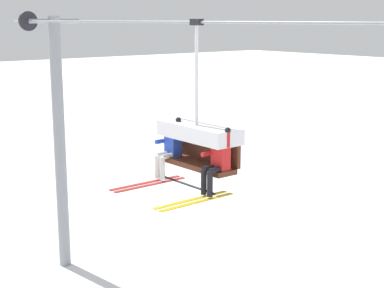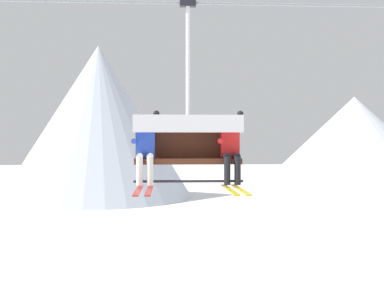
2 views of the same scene
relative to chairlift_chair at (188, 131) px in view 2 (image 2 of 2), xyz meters
name	(u,v)px [view 2 (image 2 of 2)]	position (x,y,z in m)	size (l,w,h in m)	color
mountain_peak_west	(98,122)	(-6.74, 37.21, 1.71)	(17.61, 17.61, 14.29)	silver
mountain_peak_central	(354,138)	(25.20, 55.47, 0.24)	(23.72, 23.72, 11.36)	silver
lift_cable	(250,4)	(1.09, -0.07, 2.24)	(19.35, 0.05, 0.05)	gray
chairlift_chair	(188,131)	(0.00, 0.00, 0.00)	(1.89, 0.74, 3.18)	#512819
skier_blue	(146,148)	(-0.73, -0.21, -0.30)	(0.48, 1.70, 1.34)	#2847B7
skier_red	(231,148)	(0.74, -0.21, -0.30)	(0.48, 1.70, 1.34)	red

